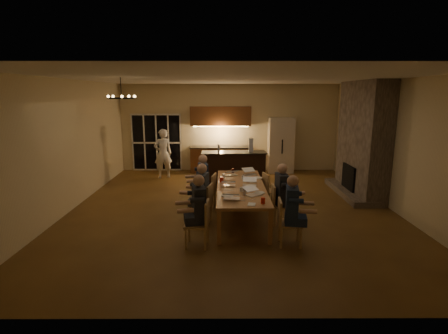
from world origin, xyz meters
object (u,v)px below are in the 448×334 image
refrigerator (281,145)px  plate_left (227,196)px  chair_left_near (197,224)px  mug_back (224,176)px  chair_right_far (273,190)px  standing_person (163,154)px  can_cola (233,171)px  chair_left_far (206,191)px  person_left_far (203,182)px  laptop_c (229,181)px  laptop_e (230,171)px  chair_right_near (290,223)px  laptop_f (250,171)px  chair_left_mid (201,204)px  chandelier (121,98)px  mug_mid (243,178)px  chair_right_mid (282,205)px  dining_table (241,201)px  person_right_mid (282,195)px  redcup_mid (221,179)px  plate_far (257,178)px  person_left_mid (202,194)px  redcup_near (263,201)px  can_silver (244,192)px  mug_front (242,189)px  bar_island (234,169)px  laptop_b (254,190)px  bar_blender (251,145)px  bar_bottle (219,148)px  person_left_near (199,210)px  person_right_near (292,211)px  plate_near (260,193)px  laptop_a (232,194)px  laptop_d (250,181)px

refrigerator → plate_left: size_ratio=7.81×
chair_left_near → mug_back: 2.51m
chair_left_near → chair_right_far: same height
standing_person → can_cola: bearing=109.3°
chair_left_near → plate_left: bearing=148.9°
chair_left_near → chair_left_far: bearing=-176.9°
person_left_far → can_cola: size_ratio=11.50×
refrigerator → laptop_c: size_ratio=6.25×
chair_right_far → laptop_e: bearing=57.5°
chair_right_near → laptop_f: 2.76m
chair_left_mid → standing_person: size_ratio=0.53×
chandelier → mug_mid: bearing=12.3°
chair_right_mid → chair_right_far: 1.16m
dining_table → laptop_c: bearing=179.7°
can_cola → person_right_mid: bearing=-61.8°
redcup_mid → plate_far: bearing=22.5°
person_left_mid → laptop_f: (1.17, 1.60, 0.17)m
can_cola → redcup_mid: bearing=-107.1°
dining_table → redcup_near: size_ratio=27.32×
mug_back → can_silver: can_silver is taller
person_left_mid → redcup_near: (1.23, -0.84, 0.12)m
dining_table → chair_right_mid: size_ratio=3.68×
mug_front → plate_left: bearing=-133.7°
dining_table → mug_back: bearing=116.5°
bar_island → person_left_mid: (-0.79, -3.35, 0.15)m
laptop_b → mug_mid: (-0.14, 1.38, -0.06)m
can_cola → plate_left: size_ratio=0.47×
mug_mid → bar_blender: bar_blender is taller
chair_left_mid → bar_blender: bar_blender is taller
refrigerator → can_cola: bearing=-118.2°
dining_table → bar_bottle: bearing=100.7°
person_left_near → person_right_near: same height
person_right_near → bar_blender: bar_blender is taller
mug_front → chandelier: bearing=169.2°
chair_right_far → laptop_f: bearing=41.0°
laptop_c → mug_mid: 0.71m
bar_island → plate_near: bearing=-85.1°
dining_table → laptop_a: bearing=-102.7°
laptop_d → can_cola: laptop_d is taller
person_right_mid → refrigerator: bearing=-14.6°
person_right_near → person_left_mid: 2.07m
plate_left → redcup_mid: bearing=96.1°
chandelier → can_silver: bearing=-16.0°
laptop_a → chair_right_near: bearing=159.9°
laptop_c → laptop_f: (0.59, 1.08, 0.00)m
bar_island → plate_left: bar_island is taller
laptop_b → can_silver: (-0.19, 0.01, -0.05)m
laptop_b → can_silver: size_ratio=2.67×
bar_island → laptop_f: bearing=-80.4°
bar_island → chair_left_far: bearing=-111.2°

